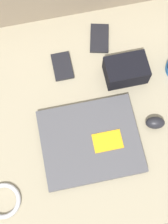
# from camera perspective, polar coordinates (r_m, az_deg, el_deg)

# --- Properties ---
(ground_plane) EXTENTS (8.00, 8.00, 0.00)m
(ground_plane) POSITION_cam_1_polar(r_m,az_deg,el_deg) (1.15, 0.00, -2.49)
(ground_plane) COLOR #7A6651
(couch_seat) EXTENTS (0.97, 0.76, 0.14)m
(couch_seat) POSITION_cam_1_polar(r_m,az_deg,el_deg) (1.08, 0.00, -1.49)
(couch_seat) COLOR gray
(couch_seat) RESTS_ON ground_plane
(laptop) EXTENTS (0.31, 0.26, 0.03)m
(laptop) POSITION_cam_1_polar(r_m,az_deg,el_deg) (0.98, 1.09, -5.41)
(laptop) COLOR #47474C
(laptop) RESTS_ON couch_seat
(computer_mouse) EXTENTS (0.07, 0.05, 0.04)m
(computer_mouse) POSITION_cam_1_polar(r_m,az_deg,el_deg) (1.01, 12.89, -1.93)
(computer_mouse) COLOR black
(computer_mouse) RESTS_ON couch_seat
(phone_silver) EXTENTS (0.09, 0.12, 0.01)m
(phone_silver) POSITION_cam_1_polar(r_m,az_deg,el_deg) (1.13, 2.83, 13.32)
(phone_silver) COLOR black
(phone_silver) RESTS_ON couch_seat
(phone_black) EXTENTS (0.06, 0.10, 0.01)m
(phone_black) POSITION_cam_1_polar(r_m,az_deg,el_deg) (1.08, -3.99, 8.35)
(phone_black) COLOR black
(phone_black) RESTS_ON couch_seat
(camera_pouch) EXTENTS (0.14, 0.09, 0.07)m
(camera_pouch) POSITION_cam_1_polar(r_m,az_deg,el_deg) (1.04, 7.68, 7.55)
(camera_pouch) COLOR black
(camera_pouch) RESTS_ON couch_seat
(cable_coil) EXTENTS (0.10, 0.10, 0.01)m
(cable_coil) POSITION_cam_1_polar(r_m,az_deg,el_deg) (0.99, -14.54, -15.43)
(cable_coil) COLOR #B2B2B7
(cable_coil) RESTS_ON couch_seat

